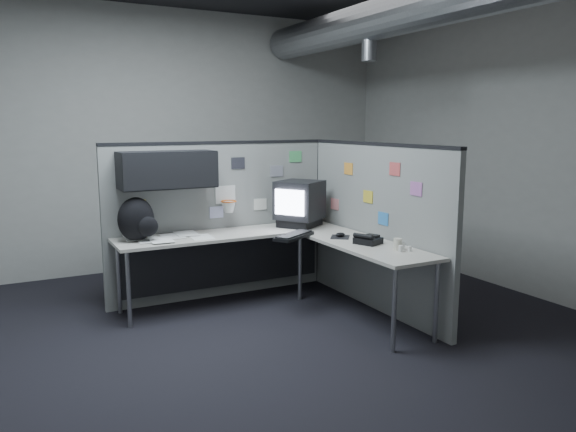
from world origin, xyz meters
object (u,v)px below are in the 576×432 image
desk (266,247)px  keyboard (294,236)px  backpack (137,220)px  monitor (300,203)px  phone (368,240)px

desk → keyboard: size_ratio=4.57×
backpack → monitor: bearing=-17.3°
monitor → phone: bearing=-71.9°
monitor → keyboard: monitor is taller
monitor → backpack: 1.70m
keyboard → backpack: 1.47m
keyboard → backpack: size_ratio=1.23×
desk → monitor: monitor is taller
monitor → phone: size_ratio=2.18×
desk → backpack: 1.25m
phone → keyboard: bearing=117.9°
keyboard → monitor: bearing=70.4°
backpack → desk: bearing=-30.9°
desk → backpack: size_ratio=5.62×
desk → keyboard: (0.18, -0.24, 0.14)m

